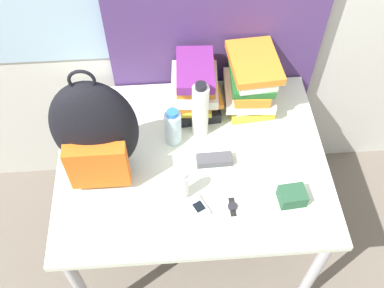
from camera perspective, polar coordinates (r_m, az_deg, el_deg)
desk at (r=1.98m, az=0.00°, el=-3.28°), size 1.14×0.90×0.77m
backpack at (r=1.73m, az=-12.18°, el=1.44°), size 0.33×0.22×0.55m
book_stack_left at (r=2.00m, az=0.44°, el=7.23°), size 0.23×0.28×0.25m
book_stack_center at (r=2.02m, az=7.43°, el=7.82°), size 0.24×0.29×0.27m
water_bottle at (r=1.90m, az=-2.42°, el=2.14°), size 0.07×0.07×0.19m
sports_bottle at (r=1.88m, az=1.06°, el=4.27°), size 0.07×0.07×0.30m
sunscreen_bottle at (r=1.75m, az=-1.17°, el=-5.32°), size 0.05×0.05×0.16m
cell_phone at (r=1.77m, az=0.89°, el=-8.08°), size 0.09×0.11×0.02m
sunglasses_case at (r=1.88m, az=2.85°, el=-2.02°), size 0.15×0.06×0.04m
camera_pouch at (r=1.81m, az=12.59°, el=-6.47°), size 0.11×0.09×0.06m
wristwatch at (r=1.79m, az=5.16°, el=-7.92°), size 0.04×0.08×0.01m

